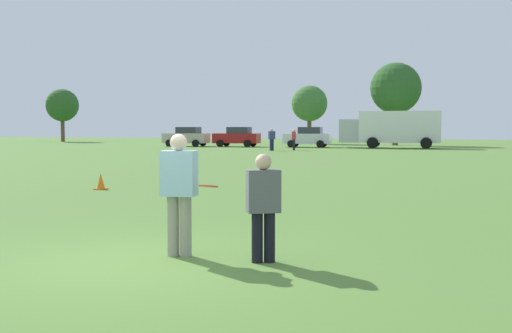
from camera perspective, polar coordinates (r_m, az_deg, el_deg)
ground_plane at (r=8.68m, az=-10.71°, el=-8.62°), size 175.90×175.90×0.00m
player_thrower at (r=8.92m, az=-7.00°, el=-1.91°), size 0.52×0.33×1.73m
player_defender at (r=8.46m, az=0.68°, el=-3.23°), size 0.51×0.43×1.47m
frisbee at (r=8.73m, az=-4.33°, el=-1.79°), size 0.27×0.27×0.07m
traffic_cone at (r=18.95m, az=-13.90°, el=-1.34°), size 0.32×0.32×0.48m
parked_car_near_left at (r=59.36m, az=-6.31°, el=2.72°), size 4.30×2.42×1.82m
parked_car_mid_left at (r=58.07m, az=-1.72°, el=2.72°), size 4.30×2.42×1.82m
parked_car_center at (r=56.65m, az=4.75°, el=2.68°), size 4.30×2.42×1.82m
box_truck at (r=55.65m, az=12.26°, el=3.45°), size 8.63×3.35×3.18m
bystander_sideline_watcher at (r=48.50m, az=1.44°, el=2.60°), size 0.53×0.53×1.73m
bystander_field_marshal at (r=49.34m, az=3.46°, el=2.58°), size 0.31×0.49×1.68m
tree_west_oak at (r=81.32m, az=-17.16°, el=5.32°), size 4.00×4.00×6.50m
tree_west_maple at (r=68.57m, az=4.87°, el=5.71°), size 3.89×3.89×6.32m
tree_center_elm at (r=64.07m, az=12.56°, el=6.92°), size 5.03×5.03×8.18m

